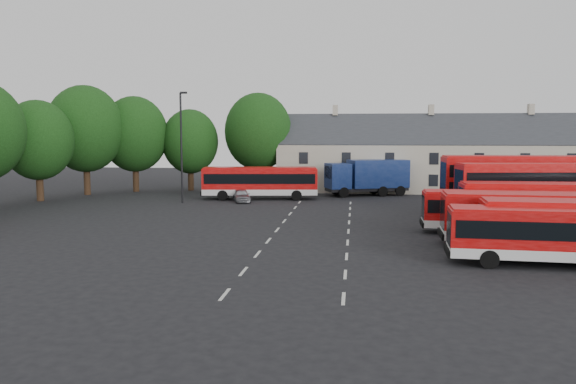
% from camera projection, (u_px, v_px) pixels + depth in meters
% --- Properties ---
extents(ground, '(140.00, 140.00, 0.00)m').
position_uv_depth(ground, '(273.00, 235.00, 37.51)').
color(ground, black).
rests_on(ground, ground).
extents(lane_markings, '(5.15, 33.80, 0.01)m').
position_uv_depth(lane_markings, '(312.00, 231.00, 39.18)').
color(lane_markings, beige).
rests_on(lane_markings, ground).
extents(treeline, '(29.92, 32.59, 12.01)m').
position_uv_depth(treeline, '(103.00, 134.00, 58.39)').
color(treeline, black).
rests_on(treeline, ground).
extents(terrace_houses, '(35.70, 7.13, 10.06)m').
position_uv_depth(terrace_houses, '(430.00, 158.00, 65.06)').
color(terrace_houses, beige).
rests_on(terrace_houses, ground).
extents(bus_row_a, '(10.68, 3.07, 2.98)m').
position_uv_depth(bus_row_a, '(556.00, 232.00, 28.46)').
color(bus_row_a, silver).
rests_on(bus_row_a, ground).
extents(bus_row_c, '(11.64, 3.09, 3.27)m').
position_uv_depth(bus_row_c, '(543.00, 215.00, 33.06)').
color(bus_row_c, silver).
rests_on(bus_row_c, ground).
extents(bus_row_d, '(10.31, 2.68, 2.90)m').
position_uv_depth(bus_row_d, '(501.00, 208.00, 37.77)').
color(bus_row_d, silver).
rests_on(bus_row_d, ground).
extents(bus_row_e, '(11.61, 2.77, 3.28)m').
position_uv_depth(bus_row_e, '(545.00, 201.00, 39.81)').
color(bus_row_e, silver).
rests_on(bus_row_e, ground).
extents(bus_dd_south, '(11.05, 3.90, 4.43)m').
position_uv_depth(bus_dd_south, '(526.00, 187.00, 44.25)').
color(bus_dd_south, silver).
rests_on(bus_dd_south, ground).
extents(bus_dd_north, '(12.05, 3.33, 4.89)m').
position_uv_depth(bus_dd_north, '(515.00, 181.00, 47.37)').
color(bus_dd_north, silver).
rests_on(bus_dd_north, ground).
extents(bus_north, '(11.92, 4.08, 3.30)m').
position_uv_depth(bus_north, '(260.00, 180.00, 57.64)').
color(bus_north, silver).
rests_on(bus_north, ground).
extents(box_truck, '(9.28, 5.77, 3.88)m').
position_uv_depth(box_truck, '(368.00, 176.00, 61.01)').
color(box_truck, black).
rests_on(box_truck, ground).
extents(silver_car, '(2.59, 4.01, 1.27)m').
position_uv_depth(silver_car, '(242.00, 195.00, 55.66)').
color(silver_car, '#A8AAB0').
rests_on(silver_car, ground).
extents(lamppost, '(0.74, 0.32, 10.73)m').
position_uv_depth(lamppost, '(182.00, 144.00, 54.15)').
color(lamppost, black).
rests_on(lamppost, ground).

